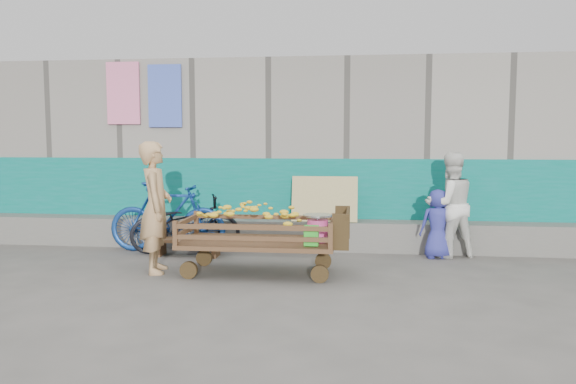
# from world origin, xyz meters

# --- Properties ---
(ground) EXTENTS (80.00, 80.00, 0.00)m
(ground) POSITION_xyz_m (0.00, 0.00, 0.00)
(ground) COLOR #51504A
(ground) RESTS_ON ground
(building_wall) EXTENTS (12.00, 3.50, 3.00)m
(building_wall) POSITION_xyz_m (-0.00, 4.05, 1.47)
(building_wall) COLOR gray
(building_wall) RESTS_ON ground
(banana_cart) EXTENTS (2.12, 0.97, 0.90)m
(banana_cart) POSITION_xyz_m (-0.49, 0.66, 0.61)
(banana_cart) COLOR brown
(banana_cart) RESTS_ON ground
(bench) EXTENTS (1.03, 0.31, 0.26)m
(bench) POSITION_xyz_m (-1.65, 1.59, 0.19)
(bench) COLOR brown
(bench) RESTS_ON ground
(vendor_man) EXTENTS (0.55, 0.70, 1.68)m
(vendor_man) POSITION_xyz_m (-1.77, 0.60, 0.84)
(vendor_man) COLOR tan
(vendor_man) RESTS_ON ground
(woman) EXTENTS (0.89, 0.78, 1.53)m
(woman) POSITION_xyz_m (2.13, 1.99, 0.77)
(woman) COLOR white
(woman) RESTS_ON ground
(child) EXTENTS (0.54, 0.40, 1.00)m
(child) POSITION_xyz_m (1.94, 1.89, 0.50)
(child) COLOR #2F3391
(child) RESTS_ON ground
(bicycle_dark) EXTENTS (1.74, 1.10, 0.86)m
(bicycle_dark) POSITION_xyz_m (-1.77, 1.85, 0.43)
(bicycle_dark) COLOR black
(bicycle_dark) RESTS_ON ground
(bicycle_blue) EXTENTS (1.79, 0.56, 1.07)m
(bicycle_blue) POSITION_xyz_m (-2.05, 1.85, 0.53)
(bicycle_blue) COLOR navy
(bicycle_blue) RESTS_ON ground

